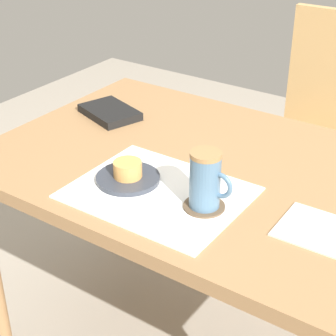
# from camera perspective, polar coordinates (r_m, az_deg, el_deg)

# --- Properties ---
(dining_table) EXTENTS (1.23, 0.78, 0.70)m
(dining_table) POSITION_cam_1_polar(r_m,az_deg,el_deg) (1.48, 5.08, -2.53)
(dining_table) COLOR #997047
(dining_table) RESTS_ON ground_plane
(wooden_chair) EXTENTS (0.43, 0.43, 0.94)m
(wooden_chair) POSITION_cam_1_polar(r_m,az_deg,el_deg) (2.12, 15.47, 3.01)
(wooden_chair) COLOR tan
(wooden_chair) RESTS_ON ground_plane
(placemat) EXTENTS (0.40, 0.32, 0.00)m
(placemat) POSITION_cam_1_polar(r_m,az_deg,el_deg) (1.32, -0.98, -2.51)
(placemat) COLOR white
(placemat) RESTS_ON dining_table
(pastry_plate) EXTENTS (0.16, 0.16, 0.01)m
(pastry_plate) POSITION_cam_1_polar(r_m,az_deg,el_deg) (1.37, -4.08, -1.05)
(pastry_plate) COLOR #333842
(pastry_plate) RESTS_ON placemat
(pastry) EXTENTS (0.07, 0.07, 0.04)m
(pastry) POSITION_cam_1_polar(r_m,az_deg,el_deg) (1.36, -4.12, -0.11)
(pastry) COLOR tan
(pastry) RESTS_ON pastry_plate
(coffee_coaster) EXTENTS (0.10, 0.10, 0.00)m
(coffee_coaster) POSITION_cam_1_polar(r_m,az_deg,el_deg) (1.27, 3.68, -3.89)
(coffee_coaster) COLOR brown
(coffee_coaster) RESTS_ON placemat
(coffee_mug) EXTENTS (0.10, 0.07, 0.13)m
(coffee_mug) POSITION_cam_1_polar(r_m,az_deg,el_deg) (1.23, 3.88, -1.20)
(coffee_mug) COLOR slate
(coffee_mug) RESTS_ON coffee_coaster
(paper_napkin) EXTENTS (0.15, 0.15, 0.00)m
(paper_napkin) POSITION_cam_1_polar(r_m,az_deg,el_deg) (1.24, 14.70, -6.02)
(paper_napkin) COLOR silver
(paper_napkin) RESTS_ON dining_table
(small_book) EXTENTS (0.21, 0.18, 0.02)m
(small_book) POSITION_cam_1_polar(r_m,az_deg,el_deg) (1.73, -5.93, 5.66)
(small_book) COLOR black
(small_book) RESTS_ON dining_table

